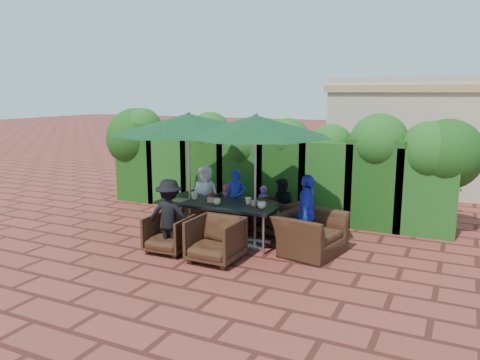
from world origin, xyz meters
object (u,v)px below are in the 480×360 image
at_px(umbrella_left, 188,124).
at_px(umbrella_right, 256,126).
at_px(dining_table, 219,206).
at_px(chair_far_mid, 239,210).
at_px(chair_near_left, 169,232).
at_px(chair_end_right, 310,227).
at_px(chair_far_right, 280,214).
at_px(chair_near_right, 215,238).
at_px(chair_far_left, 203,206).

bearing_deg(umbrella_left, umbrella_right, -1.46).
xyz_separation_m(dining_table, chair_far_mid, (-0.03, 0.94, -0.29)).
bearing_deg(chair_near_left, chair_end_right, 21.64).
bearing_deg(chair_far_right, dining_table, 67.17).
height_order(chair_far_right, chair_near_left, chair_far_right).
bearing_deg(chair_end_right, chair_near_left, 125.67).
xyz_separation_m(umbrella_right, chair_near_right, (-0.27, -1.03, -1.80)).
bearing_deg(umbrella_right, chair_end_right, 1.81).
bearing_deg(umbrella_right, chair_far_left, 151.37).
relative_size(chair_far_left, chair_near_right, 0.96).
xyz_separation_m(umbrella_right, chair_near_left, (-1.24, -0.97, -1.85)).
height_order(chair_far_mid, chair_end_right, chair_end_right).
bearing_deg(chair_near_right, umbrella_right, 76.47).
height_order(dining_table, chair_far_left, chair_far_left).
bearing_deg(chair_far_left, chair_near_left, 106.21).
distance_m(dining_table, chair_far_mid, 0.99).
bearing_deg(umbrella_left, chair_far_left, 102.75).
height_order(chair_far_mid, chair_near_right, chair_near_right).
bearing_deg(chair_far_mid, umbrella_right, 106.11).
bearing_deg(umbrella_left, chair_end_right, -0.08).
relative_size(dining_table, umbrella_right, 0.85).
distance_m(umbrella_left, umbrella_right, 1.42).
xyz_separation_m(chair_far_left, chair_end_right, (2.65, -0.85, 0.09)).
xyz_separation_m(chair_far_mid, chair_near_right, (0.51, -1.95, 0.03)).
bearing_deg(dining_table, umbrella_right, 1.20).
height_order(umbrella_left, chair_far_right, umbrella_left).
relative_size(chair_far_right, chair_near_left, 1.10).
bearing_deg(umbrella_right, chair_near_right, -104.62).
distance_m(umbrella_left, chair_near_right, 2.39).
bearing_deg(chair_near_right, chair_end_right, 40.10).
relative_size(chair_far_right, chair_near_right, 0.98).
xyz_separation_m(dining_table, umbrella_right, (0.75, 0.02, 1.54)).
relative_size(umbrella_right, chair_far_left, 3.46).
xyz_separation_m(umbrella_right, chair_far_mid, (-0.78, 0.93, -1.83)).
xyz_separation_m(umbrella_left, chair_near_left, (0.18, -1.01, -1.85)).
relative_size(chair_far_left, chair_near_left, 1.07).
xyz_separation_m(umbrella_left, umbrella_right, (1.42, -0.04, -0.00)).
bearing_deg(chair_far_right, umbrella_right, 102.45).
bearing_deg(chair_far_mid, dining_table, 67.88).
distance_m(umbrella_left, chair_far_mid, 2.14).
bearing_deg(chair_far_mid, chair_end_right, 129.85).
relative_size(umbrella_left, chair_far_mid, 3.94).
bearing_deg(chair_near_left, chair_far_right, 51.12).
distance_m(dining_table, chair_near_left, 1.12).
relative_size(chair_far_mid, chair_near_left, 1.04).
height_order(dining_table, umbrella_left, umbrella_left).
bearing_deg(umbrella_right, dining_table, -178.80).
distance_m(umbrella_right, chair_far_mid, 2.20).
height_order(umbrella_right, chair_near_right, umbrella_right).
bearing_deg(chair_far_right, chair_near_left, 75.22).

